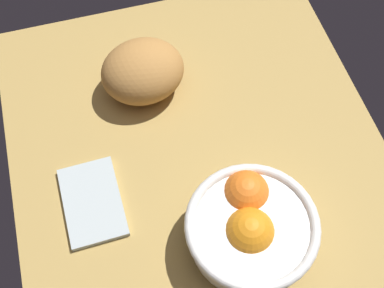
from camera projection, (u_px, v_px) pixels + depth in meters
ground_plane at (202, 166)px, 92.04cm from camera, size 80.39×66.70×3.00cm
fruit_bowl at (250, 227)px, 79.12cm from camera, size 20.80×20.80×10.15cm
bread_loaf at (143, 71)px, 94.37cm from camera, size 15.30×17.04×10.19cm
napkin_folded at (92, 202)px, 86.32cm from camera, size 15.15×9.89×1.09cm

